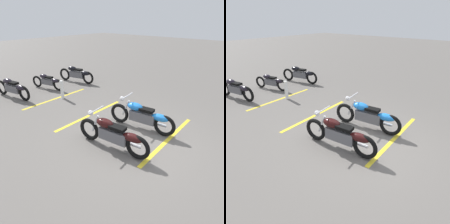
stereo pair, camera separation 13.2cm
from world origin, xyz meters
TOP-DOWN VIEW (x-y plane):
  - ground_plane at (0.00, 0.00)m, footprint 60.00×60.00m
  - motorcycle_bright_foreground at (0.31, -0.71)m, footprint 2.22×0.67m
  - motorcycle_dark_foreground at (0.29, 0.69)m, footprint 2.23×0.65m
  - motorcycle_row_far_left at (5.78, -2.59)m, footprint 2.19×0.65m
  - motorcycle_row_left at (5.97, -0.92)m, footprint 1.86×0.61m
  - motorcycle_row_center at (6.06, 0.75)m, footprint 2.19×0.55m
  - bollard_post at (4.40, -0.62)m, footprint 0.14×0.14m
  - parking_stripe_near at (-0.63, -0.73)m, footprint 0.20×3.20m
  - parking_stripe_mid at (2.28, -0.33)m, footprint 0.20×3.20m
  - parking_stripe_far at (4.60, -0.43)m, footprint 0.20×3.20m

SIDE VIEW (x-z plane):
  - ground_plane at x=0.00m, z-range 0.00..0.00m
  - parking_stripe_near at x=-0.63m, z-range 0.00..0.01m
  - parking_stripe_mid at x=2.28m, z-range 0.00..0.01m
  - parking_stripe_far at x=4.60m, z-range 0.00..0.01m
  - motorcycle_row_left at x=5.97m, z-range 0.03..0.75m
  - bollard_post at x=4.40m, z-range 0.00..0.80m
  - motorcycle_row_center at x=6.06m, z-range 0.04..0.87m
  - motorcycle_row_far_left at x=5.78m, z-range 0.04..0.88m
  - motorcycle_bright_foreground at x=0.31m, z-range -0.06..0.98m
  - motorcycle_dark_foreground at x=0.29m, z-range -0.06..0.98m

